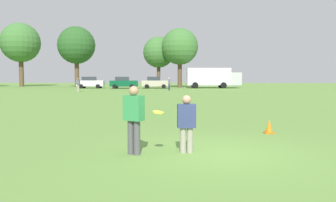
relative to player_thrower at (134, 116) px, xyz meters
The scene contains 15 objects.
ground_plane 2.25m from the player_thrower, ahead, with size 170.85×170.85×0.00m, color #608C3D.
player_thrower is the anchor object (origin of this frame).
player_defender 1.35m from the player_thrower, 11.44° to the left, with size 0.49×0.32×1.48m.
frisbee 0.62m from the player_thrower, ahead, with size 0.28×0.27×0.10m.
traffic_cone 5.41m from the player_thrower, 39.50° to the left, with size 0.32×0.32×0.48m.
parked_car_near_left 46.93m from the player_thrower, 107.33° to the left, with size 4.30×2.42×1.82m.
parked_car_mid_left 44.91m from the player_thrower, 101.01° to the left, with size 4.30×2.42×1.82m.
parked_car_center 45.04m from the player_thrower, 94.78° to the left, with size 4.30×2.42×1.82m.
box_truck 46.86m from the player_thrower, 83.56° to the left, with size 8.63×3.35×3.18m.
bystander_sideline_watcher 35.68m from the player_thrower, 110.17° to the left, with size 0.53×0.41×1.70m.
bystander_far_jogger 37.64m from the player_thrower, 91.79° to the left, with size 0.28×0.48×1.72m.
tree_west_maple 60.61m from the player_thrower, 118.86° to the left, with size 7.10×7.10×11.54m.
tree_center_elm 53.49m from the player_thrower, 109.63° to the left, with size 6.42×6.42×10.44m.
tree_east_birch 51.57m from the player_thrower, 94.18° to the left, with size 5.37×5.37×8.72m.
tree_east_oak 49.21m from the player_thrower, 90.00° to the left, with size 6.06×6.06×9.85m.
Camera 1 is at (-0.68, -8.61, 1.98)m, focal length 36.65 mm.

